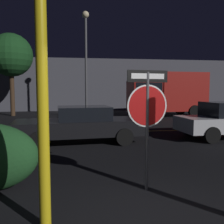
% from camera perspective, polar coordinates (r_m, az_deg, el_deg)
% --- Properties ---
extents(road_center_stripe, '(37.71, 0.12, 0.01)m').
position_cam_1_polar(road_center_stripe, '(11.24, -2.72, -4.62)').
color(road_center_stripe, gold).
rests_on(road_center_stripe, ground_plane).
extents(stop_sign, '(0.79, 0.13, 2.26)m').
position_cam_1_polar(stop_sign, '(4.66, 8.07, 1.18)').
color(stop_sign, '#4C4C51').
rests_on(stop_sign, ground_plane).
extents(yellow_pole_left, '(0.15, 0.15, 3.46)m').
position_cam_1_polar(yellow_pole_left, '(3.41, -15.57, 2.06)').
color(yellow_pole_left, yellow).
rests_on(yellow_pole_left, ground_plane).
extents(passing_car_2, '(4.76, 2.15, 1.31)m').
position_cam_1_polar(passing_car_2, '(9.03, -7.10, -2.80)').
color(passing_car_2, black).
rests_on(passing_car_2, ground_plane).
extents(delivery_truck, '(5.56, 2.59, 3.12)m').
position_cam_1_polar(delivery_truck, '(18.35, 12.28, 4.26)').
color(delivery_truck, maroon).
rests_on(delivery_truck, ground_plane).
extents(street_lamp, '(0.45, 0.45, 6.97)m').
position_cam_1_polar(street_lamp, '(16.87, -5.98, 13.87)').
color(street_lamp, '#4C4C51').
rests_on(street_lamp, ground_plane).
extents(tree_1, '(3.08, 3.08, 5.92)m').
position_cam_1_polar(tree_1, '(19.73, -22.10, 11.87)').
color(tree_1, '#422D1E').
rests_on(tree_1, ground_plane).
extents(building_backdrop, '(28.58, 4.90, 4.72)m').
position_cam_1_polar(building_backdrop, '(25.18, -7.69, 6.11)').
color(building_backdrop, '#4C4C56').
rests_on(building_backdrop, ground_plane).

